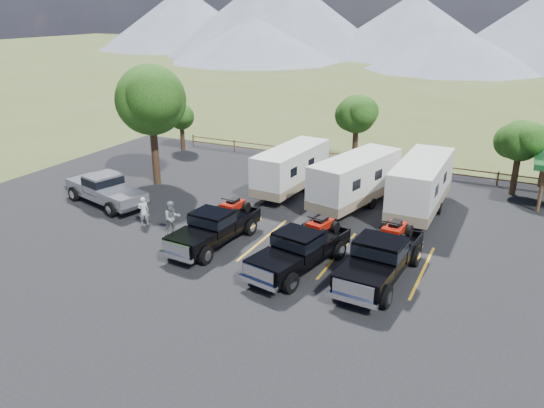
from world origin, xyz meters
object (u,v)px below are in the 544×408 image
at_px(rig_right, 381,256).
at_px(person_a, 144,211).
at_px(tree_big_nw, 151,100).
at_px(trailer_right, 421,186).
at_px(trailer_center, 355,181).
at_px(rig_center, 301,248).
at_px(rig_left, 215,226).
at_px(person_b, 172,218).
at_px(pickup_silver, 105,189).
at_px(trailer_left, 291,169).

relative_size(rig_right, person_a, 4.18).
relative_size(tree_big_nw, trailer_right, 0.87).
distance_m(trailer_center, person_a, 12.17).
bearing_deg(rig_center, trailer_right, 81.05).
xyz_separation_m(rig_left, trailer_center, (4.57, 8.15, 0.61)).
relative_size(trailer_center, person_b, 4.77).
distance_m(tree_big_nw, pickup_silver, 6.53).
distance_m(rig_right, trailer_right, 8.64).
height_order(rig_left, trailer_center, trailer_center).
xyz_separation_m(person_a, person_b, (2.16, -0.38, 0.11)).
xyz_separation_m(rig_left, rig_center, (4.81, -0.51, 0.02)).
relative_size(tree_big_nw, person_a, 4.95).
xyz_separation_m(rig_left, pickup_silver, (-8.79, 1.90, 0.00)).
distance_m(trailer_right, pickup_silver, 18.36).
bearing_deg(trailer_right, trailer_left, 179.67).
xyz_separation_m(tree_big_nw, rig_left, (8.64, -6.54, -4.60)).
relative_size(rig_left, trailer_left, 0.74).
height_order(rig_left, trailer_right, trailer_right).
bearing_deg(trailer_left, person_b, -102.98).
distance_m(tree_big_nw, person_b, 10.00).
bearing_deg(trailer_center, person_b, -117.72).
height_order(rig_right, person_b, rig_right).
height_order(trailer_left, person_b, trailer_left).
relative_size(tree_big_nw, rig_right, 1.18).
relative_size(trailer_left, person_b, 4.58).
bearing_deg(rig_left, rig_right, 5.10).
bearing_deg(pickup_silver, rig_right, 99.23).
bearing_deg(pickup_silver, trailer_left, 143.04).
bearing_deg(pickup_silver, person_a, 84.90).
relative_size(rig_center, trailer_left, 0.77).
relative_size(trailer_left, trailer_center, 0.96).
relative_size(trailer_right, person_a, 5.65).
bearing_deg(tree_big_nw, rig_right, -20.78).
bearing_deg(rig_right, person_a, -177.41).
bearing_deg(trailer_center, person_a, -126.54).
bearing_deg(person_b, rig_center, -58.36).
distance_m(rig_left, person_a, 4.81).
xyz_separation_m(tree_big_nw, trailer_center, (13.21, 1.61, -3.99)).
xyz_separation_m(rig_center, person_a, (-9.60, 0.92, -0.19)).
xyz_separation_m(trailer_center, trailer_right, (3.66, 0.57, 0.07)).
distance_m(tree_big_nw, trailer_right, 17.46).
distance_m(trailer_left, pickup_silver, 11.35).
bearing_deg(pickup_silver, tree_big_nw, -166.67).
bearing_deg(rig_left, pickup_silver, 172.24).
xyz_separation_m(tree_big_nw, person_a, (3.85, -6.12, -4.76)).
distance_m(tree_big_nw, rig_right, 18.69).
bearing_deg(rig_left, rig_center, -1.65).
bearing_deg(tree_big_nw, pickup_silver, -91.88).
distance_m(trailer_left, person_b, 9.27).
distance_m(trailer_left, person_a, 9.81).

